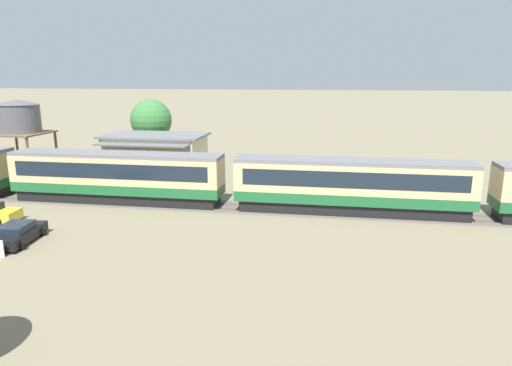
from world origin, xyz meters
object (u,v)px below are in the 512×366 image
at_px(water_tower, 19,118).
at_px(station_building, 156,155).
at_px(yard_tree_1, 151,120).
at_px(passenger_train, 355,184).
at_px(parked_car_black, 17,234).

bearing_deg(water_tower, station_building, 11.90).
bearing_deg(water_tower, yard_tree_1, 41.27).
bearing_deg(passenger_train, water_tower, 167.18).
bearing_deg(water_tower, parked_car_black, -55.30).
distance_m(passenger_train, parked_car_black, 23.75).
height_order(passenger_train, station_building, station_building).
xyz_separation_m(passenger_train, yard_tree_1, (-23.21, 16.93, 2.89)).
xyz_separation_m(station_building, water_tower, (-13.52, -2.85, 3.92)).
height_order(water_tower, yard_tree_1, water_tower).
xyz_separation_m(station_building, yard_tree_1, (-2.98, 6.40, 2.99)).
distance_m(passenger_train, station_building, 22.81).
relative_size(water_tower, yard_tree_1, 1.04).
bearing_deg(station_building, water_tower, -168.10).
bearing_deg(yard_tree_1, water_tower, -138.73).
relative_size(passenger_train, station_building, 8.98).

